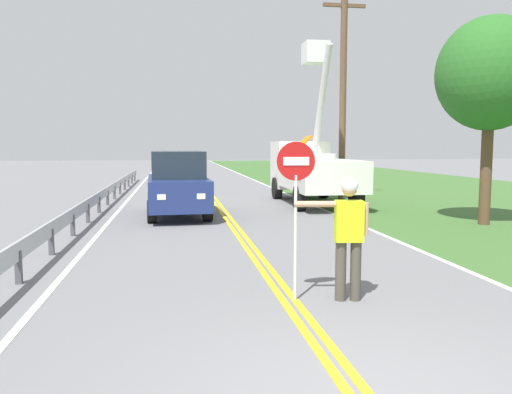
{
  "coord_description": "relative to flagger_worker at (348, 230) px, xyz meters",
  "views": [
    {
      "loc": [
        -1.63,
        -3.98,
        2.27
      ],
      "look_at": [
        0.05,
        6.6,
        1.2
      ],
      "focal_mm": 36.0,
      "sensor_mm": 36.0,
      "label": 1
    }
  ],
  "objects": [
    {
      "name": "edge_line_right",
      "position": [
        2.75,
        16.9,
        -1.04
      ],
      "size": [
        0.12,
        110.0,
        0.01
      ],
      "primitive_type": "cube",
      "color": "silver",
      "rests_on": "ground"
    },
    {
      "name": "centerline_yellow_left",
      "position": [
        -0.94,
        16.9,
        -1.04
      ],
      "size": [
        0.11,
        110.0,
        0.01
      ],
      "primitive_type": "cube",
      "color": "yellow",
      "rests_on": "ground"
    },
    {
      "name": "edge_line_left",
      "position": [
        -4.45,
        16.9,
        -1.04
      ],
      "size": [
        0.12,
        110.0,
        0.01
      ],
      "primitive_type": "cube",
      "color": "silver",
      "rests_on": "ground"
    },
    {
      "name": "grass_verge_right",
      "position": [
        10.75,
        16.9,
        -1.04
      ],
      "size": [
        16.0,
        110.0,
        0.01
      ],
      "primitive_type": "cube",
      "color": "#3D662D",
      "rests_on": "ground"
    },
    {
      "name": "utility_pole_near",
      "position": [
        4.52,
        13.85,
        3.45
      ],
      "size": [
        1.8,
        0.28,
        8.63
      ],
      "color": "brown",
      "rests_on": "ground"
    },
    {
      "name": "utility_bucket_truck",
      "position": [
        2.87,
        12.76,
        0.39
      ],
      "size": [
        2.73,
        6.83,
        6.18
      ],
      "color": "white",
      "rests_on": "ground"
    },
    {
      "name": "stop_sign_paddle",
      "position": [
        -0.76,
        0.11,
        0.66
      ],
      "size": [
        0.56,
        0.04,
        2.33
      ],
      "color": "silver",
      "rests_on": "ground"
    },
    {
      "name": "centerline_yellow_right",
      "position": [
        -0.76,
        16.9,
        -1.04
      ],
      "size": [
        0.11,
        110.0,
        0.01
      ],
      "primitive_type": "cube",
      "color": "yellow",
      "rests_on": "ground"
    },
    {
      "name": "oncoming_suv_nearest",
      "position": [
        -2.41,
        9.68,
        0.01
      ],
      "size": [
        2.07,
        4.67,
        2.1
      ],
      "color": "navy",
      "rests_on": "ground"
    },
    {
      "name": "flagger_worker",
      "position": [
        0.0,
        0.0,
        0.0
      ],
      "size": [
        1.08,
        0.3,
        1.83
      ],
      "color": "#474238",
      "rests_on": "ground"
    },
    {
      "name": "roadside_tree_verge",
      "position": [
        6.35,
        6.42,
        3.22
      ],
      "size": [
        3.0,
        3.0,
        5.9
      ],
      "color": "brown",
      "rests_on": "ground"
    },
    {
      "name": "guardrail_left_shoulder",
      "position": [
        -5.05,
        12.0,
        -0.53
      ],
      "size": [
        0.1,
        32.0,
        0.71
      ],
      "color": "#9EA0A3",
      "rests_on": "ground"
    }
  ]
}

